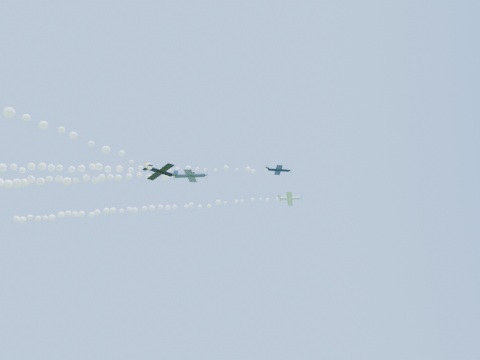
% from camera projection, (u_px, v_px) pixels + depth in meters
% --- Properties ---
extents(plane_white, '(6.88, 7.14, 2.36)m').
position_uv_depth(plane_white, '(290.00, 198.00, 110.61)').
color(plane_white, silver).
extents(smoke_trail_white, '(82.63, 6.16, 2.92)m').
position_uv_depth(smoke_trail_white, '(140.00, 210.00, 116.84)').
color(smoke_trail_white, white).
extents(plane_navy, '(6.47, 6.84, 2.31)m').
position_uv_depth(plane_navy, '(278.00, 170.00, 94.72)').
color(plane_navy, black).
extents(smoke_trail_navy, '(77.44, 20.37, 2.59)m').
position_uv_depth(smoke_trail_navy, '(101.00, 168.00, 93.75)').
color(smoke_trail_navy, white).
extents(plane_grey, '(8.12, 8.57, 2.43)m').
position_uv_depth(plane_grey, '(190.00, 176.00, 92.21)').
color(plane_grey, '#343D4C').
extents(smoke_trail_grey, '(62.49, 12.47, 3.55)m').
position_uv_depth(smoke_trail_grey, '(46.00, 181.00, 93.63)').
color(smoke_trail_grey, white).
extents(plane_black, '(6.20, 5.88, 1.81)m').
position_uv_depth(plane_black, '(160.00, 172.00, 70.24)').
color(plane_black, black).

